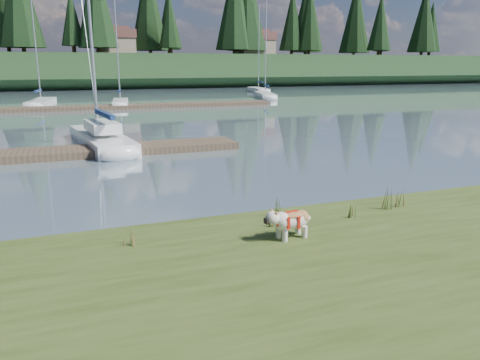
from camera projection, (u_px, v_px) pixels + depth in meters
name	position (u px, v px, depth m)	size (l,w,h in m)	color
ground	(102.00, 109.00, 39.16)	(200.00, 200.00, 0.00)	slate
bank	(324.00, 323.00, 6.44)	(60.00, 9.00, 0.35)	#3E4F1E
ridge	(79.00, 71.00, 77.59)	(200.00, 20.00, 5.00)	#1B3319
bulldog	(291.00, 219.00, 9.04)	(1.01, 0.49, 0.60)	silver
sailboat_main	(98.00, 135.00, 21.90)	(2.57, 8.54, 12.14)	white
dock_near	(43.00, 154.00, 18.69)	(16.00, 2.00, 0.30)	#4C3D2C
dock_far	(126.00, 106.00, 39.81)	(26.00, 2.20, 0.30)	#4C3D2C
sailboat_bg_1	(43.00, 102.00, 42.66)	(2.68, 8.22, 12.04)	white
sailboat_bg_2	(121.00, 102.00, 42.12)	(2.13, 6.53, 9.82)	white
sailboat_bg_4	(264.00, 95.00, 52.52)	(3.54, 7.99, 11.59)	white
sailboat_bg_5	(257.00, 89.00, 63.49)	(2.87, 8.04, 11.29)	white
weed_0	(273.00, 217.00, 9.73)	(0.17, 0.14, 0.49)	#475B23
weed_1	(276.00, 207.00, 10.36)	(0.17, 0.14, 0.49)	#475B23
weed_2	(389.00, 199.00, 10.88)	(0.17, 0.14, 0.60)	#475B23
weed_3	(128.00, 234.00, 8.70)	(0.17, 0.14, 0.51)	#475B23
weed_4	(351.00, 210.00, 10.33)	(0.17, 0.14, 0.37)	#475B23
weed_5	(401.00, 197.00, 11.00)	(0.17, 0.14, 0.59)	#475B23
mud_lip	(222.00, 228.00, 10.46)	(60.00, 0.50, 0.14)	#33281C
conifer_3	(5.00, 10.00, 71.02)	(4.84, 4.84, 12.25)	#382619
conifer_5	(170.00, 20.00, 78.02)	(3.96, 3.96, 10.35)	#382619
conifer_6	(247.00, 2.00, 79.92)	(7.04, 7.04, 17.00)	#382619
conifer_7	(310.00, 18.00, 87.89)	(5.28, 5.28, 13.20)	#382619
conifer_8	(380.00, 22.00, 88.89)	(4.62, 4.62, 11.77)	#382619
conifer_9	(424.00, 18.00, 95.76)	(5.94, 5.94, 14.62)	#382619
house_1	(115.00, 41.00, 76.68)	(6.30, 5.30, 4.65)	gray
house_2	(255.00, 43.00, 83.12)	(6.30, 5.30, 4.65)	gray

